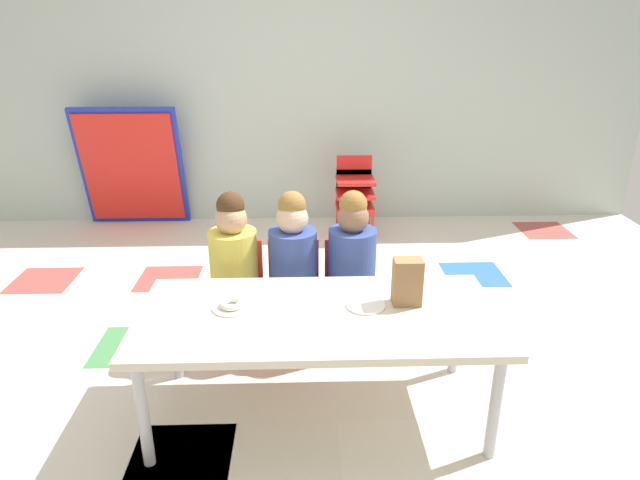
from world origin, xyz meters
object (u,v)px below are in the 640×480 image
(paper_plate_center_table, at_px, (366,305))
(seated_child_near_camera, at_px, (234,258))
(craft_table, at_px, (318,322))
(folded_activity_table, at_px, (132,168))
(paper_plate_near_edge, at_px, (232,307))
(donut_powdered_on_plate, at_px, (232,304))
(kid_chair_red_stack, at_px, (355,191))
(paper_bag_brown, at_px, (407,282))
(seated_child_far_right, at_px, (352,256))
(seated_child_middle_seat, at_px, (293,257))

(paper_plate_center_table, bearing_deg, seated_child_near_camera, 140.45)
(craft_table, height_order, seated_child_near_camera, seated_child_near_camera)
(folded_activity_table, distance_m, paper_plate_center_table, 3.17)
(paper_plate_near_edge, xyz_separation_m, donut_powdered_on_plate, (0.00, 0.00, 0.02))
(kid_chair_red_stack, height_order, paper_bag_brown, paper_bag_brown)
(craft_table, height_order, seated_child_far_right, seated_child_far_right)
(paper_plate_near_edge, bearing_deg, paper_bag_brown, 1.46)
(seated_child_near_camera, xyz_separation_m, seated_child_middle_seat, (0.32, 0.00, 0.00))
(seated_child_near_camera, distance_m, paper_plate_near_edge, 0.55)
(seated_child_far_right, height_order, paper_plate_center_table, seated_child_far_right)
(seated_child_middle_seat, distance_m, kid_chair_red_stack, 1.85)
(craft_table, height_order, kid_chair_red_stack, kid_chair_red_stack)
(donut_powdered_on_plate, bearing_deg, paper_plate_near_edge, 0.00)
(craft_table, height_order, donut_powdered_on_plate, donut_powdered_on_plate)
(kid_chair_red_stack, xyz_separation_m, paper_plate_center_table, (-0.16, -2.32, 0.15))
(donut_powdered_on_plate, bearing_deg, seated_child_far_right, 42.54)
(seated_child_far_right, distance_m, paper_bag_brown, 0.57)
(paper_plate_near_edge, distance_m, paper_plate_center_table, 0.61)
(seated_child_far_right, height_order, folded_activity_table, folded_activity_table)
(paper_plate_center_table, bearing_deg, folded_activity_table, 124.49)
(seated_child_far_right, xyz_separation_m, folded_activity_table, (-1.78, 2.07, -0.02))
(seated_child_near_camera, height_order, seated_child_far_right, same)
(seated_child_middle_seat, distance_m, paper_plate_near_edge, 0.61)
(seated_child_near_camera, distance_m, paper_bag_brown, 1.00)
(seated_child_near_camera, distance_m, seated_child_middle_seat, 0.32)
(paper_bag_brown, bearing_deg, craft_table, -169.31)
(seated_child_far_right, height_order, donut_powdered_on_plate, seated_child_far_right)
(donut_powdered_on_plate, bearing_deg, seated_child_middle_seat, 63.62)
(seated_child_far_right, bearing_deg, seated_child_middle_seat, 180.00)
(paper_bag_brown, distance_m, paper_plate_near_edge, 0.80)
(seated_child_far_right, height_order, kid_chair_red_stack, seated_child_far_right)
(kid_chair_red_stack, bearing_deg, donut_powdered_on_plate, -108.39)
(kid_chair_red_stack, bearing_deg, seated_child_near_camera, -114.89)
(paper_plate_near_edge, bearing_deg, kid_chair_red_stack, 71.61)
(kid_chair_red_stack, bearing_deg, paper_plate_near_edge, -108.39)
(paper_plate_center_table, bearing_deg, donut_powdered_on_plate, 179.81)
(seated_child_middle_seat, height_order, paper_bag_brown, seated_child_middle_seat)
(seated_child_middle_seat, height_order, paper_plate_center_table, seated_child_middle_seat)
(paper_plate_center_table, bearing_deg, paper_plate_near_edge, 179.81)
(kid_chair_red_stack, relative_size, folded_activity_table, 0.63)
(seated_child_middle_seat, bearing_deg, donut_powdered_on_plate, -116.38)
(craft_table, relative_size, folded_activity_table, 1.49)
(paper_plate_near_edge, bearing_deg, seated_child_middle_seat, 63.62)
(folded_activity_table, bearing_deg, donut_powdered_on_plate, -65.52)
(craft_table, relative_size, seated_child_far_right, 1.76)
(seated_child_middle_seat, height_order, seated_child_far_right, same)
(seated_child_middle_seat, bearing_deg, craft_table, -78.59)
(seated_child_far_right, relative_size, paper_bag_brown, 4.17)
(paper_bag_brown, bearing_deg, seated_child_middle_seat, 135.19)
(paper_bag_brown, bearing_deg, paper_plate_center_table, -173.25)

